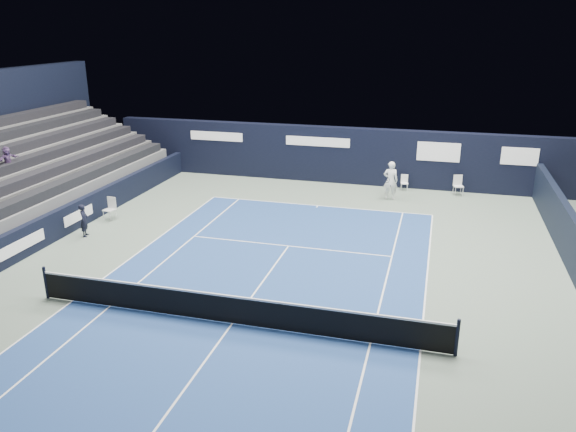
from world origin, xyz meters
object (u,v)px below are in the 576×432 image
(folding_chair_back_b, at_px, (458,184))
(line_judge_chair, at_px, (110,207))
(folding_chair_back_a, at_px, (404,180))
(tennis_player, at_px, (391,180))
(tennis_net, at_px, (232,309))

(folding_chair_back_b, height_order, line_judge_chair, folding_chair_back_b)
(folding_chair_back_a, height_order, folding_chair_back_b, folding_chair_back_b)
(folding_chair_back_a, height_order, tennis_player, tennis_player)
(line_judge_chair, bearing_deg, tennis_net, -31.95)
(folding_chair_back_a, bearing_deg, tennis_player, -115.17)
(folding_chair_back_a, relative_size, folding_chair_back_b, 0.80)
(tennis_net, height_order, tennis_player, tennis_player)
(line_judge_chair, relative_size, tennis_net, 0.08)
(folding_chair_back_b, relative_size, tennis_net, 0.08)
(line_judge_chair, relative_size, tennis_player, 0.53)
(folding_chair_back_b, xyz_separation_m, tennis_player, (-3.33, -1.72, 0.39))
(tennis_net, xyz_separation_m, tennis_player, (3.29, 13.91, 0.48))
(folding_chair_back_a, distance_m, tennis_net, 16.33)
(folding_chair_back_b, distance_m, tennis_player, 3.77)
(folding_chair_back_a, height_order, line_judge_chair, line_judge_chair)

